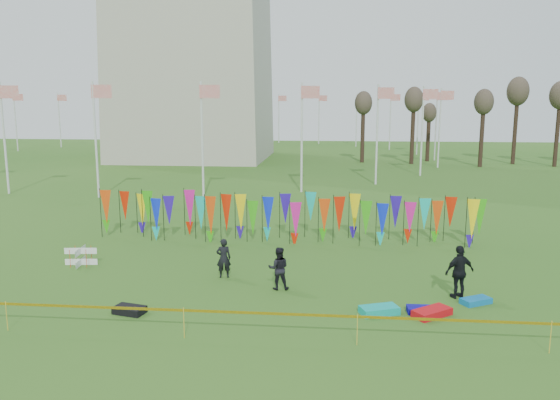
# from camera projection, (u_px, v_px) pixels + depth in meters

# --- Properties ---
(ground) EXTENTS (160.00, 160.00, 0.00)m
(ground) POSITION_uv_depth(u_px,v_px,m) (258.00, 311.00, 17.31)
(ground) COLOR #295919
(ground) RESTS_ON ground
(flagpole_ring) EXTENTS (57.40, 56.16, 8.00)m
(flagpole_ring) POSITION_uv_depth(u_px,v_px,m) (196.00, 125.00, 64.97)
(flagpole_ring) COLOR silver
(flagpole_ring) RESTS_ON ground
(banner_row) EXTENTS (18.64, 0.64, 2.19)m
(banner_row) POSITION_uv_depth(u_px,v_px,m) (290.00, 213.00, 26.10)
(banner_row) COLOR black
(banner_row) RESTS_ON ground
(caution_tape_near) EXTENTS (26.00, 0.02, 0.90)m
(caution_tape_near) POSITION_uv_depth(u_px,v_px,m) (239.00, 314.00, 15.06)
(caution_tape_near) COLOR #DFB504
(caution_tape_near) RESTS_ON ground
(box_kite) EXTENTS (0.67, 0.67, 0.74)m
(box_kite) POSITION_uv_depth(u_px,v_px,m) (81.00, 256.00, 22.18)
(box_kite) COLOR red
(box_kite) RESTS_ON ground
(person_left) EXTENTS (0.63, 0.52, 1.51)m
(person_left) POSITION_uv_depth(u_px,v_px,m) (224.00, 258.00, 20.55)
(person_left) COLOR black
(person_left) RESTS_ON ground
(person_mid) EXTENTS (0.78, 0.53, 1.53)m
(person_mid) POSITION_uv_depth(u_px,v_px,m) (279.00, 268.00, 19.25)
(person_mid) COLOR black
(person_mid) RESTS_ON ground
(person_right) EXTENTS (1.22, 0.96, 1.82)m
(person_right) POSITION_uv_depth(u_px,v_px,m) (459.00, 272.00, 18.37)
(person_right) COLOR black
(person_right) RESTS_ON ground
(kite_bag_turquoise) EXTENTS (1.32, 0.97, 0.24)m
(kite_bag_turquoise) POSITION_uv_depth(u_px,v_px,m) (379.00, 310.00, 17.09)
(kite_bag_turquoise) COLOR #0BAEA2
(kite_bag_turquoise) RESTS_ON ground
(kite_bag_blue) EXTENTS (0.94, 0.50, 0.19)m
(kite_bag_blue) POSITION_uv_depth(u_px,v_px,m) (422.00, 310.00, 17.16)
(kite_bag_blue) COLOR #0E0999
(kite_bag_blue) RESTS_ON ground
(kite_bag_red) EXTENTS (1.35, 1.22, 0.23)m
(kite_bag_red) POSITION_uv_depth(u_px,v_px,m) (432.00, 312.00, 16.91)
(kite_bag_red) COLOR red
(kite_bag_red) RESTS_ON ground
(kite_bag_black) EXTENTS (1.07, 0.77, 0.22)m
(kite_bag_black) POSITION_uv_depth(u_px,v_px,m) (130.00, 310.00, 17.13)
(kite_bag_black) COLOR black
(kite_bag_black) RESTS_ON ground
(kite_bag_teal) EXTENTS (1.11, 0.91, 0.19)m
(kite_bag_teal) POSITION_uv_depth(u_px,v_px,m) (476.00, 301.00, 17.96)
(kite_bag_teal) COLOR #0C70B5
(kite_bag_teal) RESTS_ON ground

